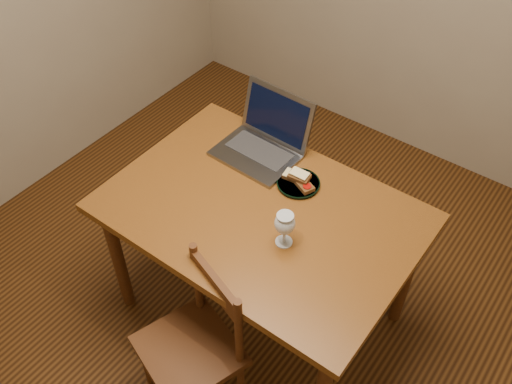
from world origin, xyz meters
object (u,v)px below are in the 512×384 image
Objects in this scene: chair at (193,341)px; laptop at (265,136)px; table at (261,223)px; milk_glass at (285,229)px; plate at (298,184)px.

laptop is (-0.27, 0.85, 0.37)m from chair.
table is 3.44× the size of laptop.
milk_glass reaches higher than chair.
milk_glass is (0.18, -0.09, 0.17)m from table.
table is 0.57m from chair.
chair is at bearing -71.03° from laptop.
chair is 0.59m from milk_glass.
chair is at bearing -89.61° from plate.
chair is 1.26× the size of laptop.
table is at bearing 153.27° from milk_glass.
table is at bearing -101.12° from plate.
laptop reaches higher than table.
laptop is (-0.22, 0.33, 0.16)m from table.
plate is 0.34m from milk_glass.
milk_glass is 0.43× the size of laptop.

